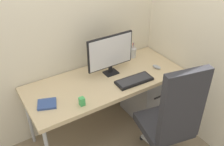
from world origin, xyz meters
TOP-DOWN VIEW (x-y plane):
  - ground_plane at (0.00, 0.00)m, footprint 8.00×8.00m
  - wall_back at (0.00, 0.37)m, footprint 3.00×0.04m
  - wall_side_right at (0.86, -0.19)m, footprint 0.04×2.03m
  - desk at (0.00, 0.00)m, footprint 1.66×0.69m
  - office_chair at (0.26, -0.72)m, footprint 0.55×0.58m
  - filing_cabinet at (0.59, 0.02)m, footprint 0.42×0.53m
  - monitor at (0.10, 0.08)m, footprint 0.52×0.12m
  - keyboard at (0.22, -0.20)m, footprint 0.39×0.17m
  - mouse at (0.58, -0.12)m, footprint 0.08×0.11m
  - pen_holder at (0.51, 0.24)m, footprint 0.10×0.10m
  - notebook at (-0.66, -0.07)m, footprint 0.20×0.19m
  - desk_clamp_accessory at (-0.39, -0.24)m, footprint 0.05×0.05m

SIDE VIEW (x-z plane):
  - ground_plane at x=0.00m, z-range 0.00..0.00m
  - filing_cabinet at x=0.59m, z-range 0.00..0.60m
  - office_chair at x=0.26m, z-range 0.02..1.21m
  - desk at x=0.00m, z-range 0.32..1.05m
  - notebook at x=-0.66m, z-range 0.73..0.75m
  - keyboard at x=0.22m, z-range 0.73..0.76m
  - mouse at x=0.58m, z-range 0.73..0.76m
  - desk_clamp_accessory at x=-0.39m, z-range 0.73..0.81m
  - pen_holder at x=0.51m, z-range 0.69..0.88m
  - monitor at x=0.10m, z-range 0.76..1.19m
  - wall_back at x=0.00m, z-range 0.00..2.80m
  - wall_side_right at x=0.86m, z-range 0.00..2.80m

